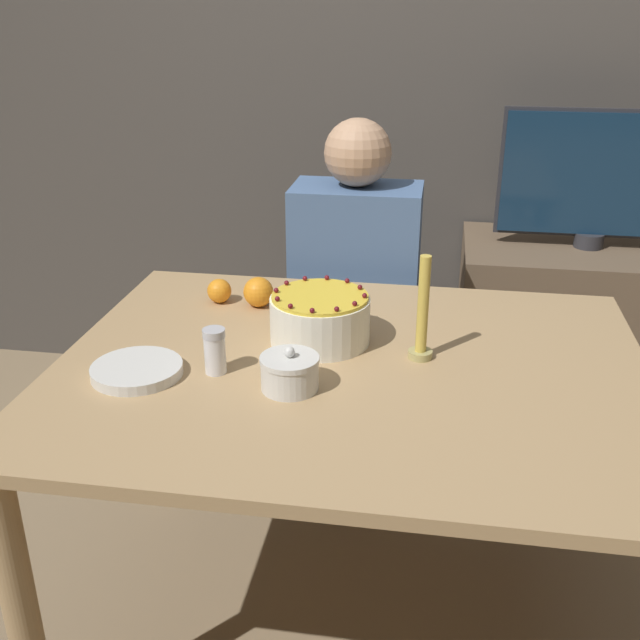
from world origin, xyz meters
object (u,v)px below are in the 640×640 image
object	(u,v)px
sugar_bowl	(290,372)
sugar_shaker	(215,351)
cake	(320,319)
tv_monitor	(598,177)
candle	(422,318)
person_man_blue_shirt	(354,328)

from	to	relation	value
sugar_bowl	sugar_shaker	bearing A→B (deg)	165.24
cake	tv_monitor	world-z (taller)	tv_monitor
candle	sugar_bowl	bearing A→B (deg)	-144.31
person_man_blue_shirt	tv_monitor	size ratio (longest dim) A/B	1.83
cake	candle	bearing A→B (deg)	-11.93
cake	sugar_bowl	world-z (taller)	cake
cake	candle	xyz separation A→B (m)	(0.24, -0.05, 0.04)
person_man_blue_shirt	sugar_bowl	bearing A→B (deg)	87.42
cake	tv_monitor	distance (m)	1.28
sugar_shaker	person_man_blue_shirt	xyz separation A→B (m)	(0.22, 0.82, -0.29)
sugar_shaker	person_man_blue_shirt	bearing A→B (deg)	75.16
tv_monitor	candle	bearing A→B (deg)	-117.50
tv_monitor	sugar_bowl	bearing A→B (deg)	-123.30
candle	person_man_blue_shirt	size ratio (longest dim) A/B	0.21
person_man_blue_shirt	tv_monitor	xyz separation A→B (m)	(0.77, 0.37, 0.45)
sugar_bowl	tv_monitor	xyz separation A→B (m)	(0.81, 1.24, 0.17)
cake	sugar_shaker	bearing A→B (deg)	-135.68
cake	tv_monitor	xyz separation A→B (m)	(0.79, 0.99, 0.15)
tv_monitor	sugar_shaker	bearing A→B (deg)	-129.76
cake	person_man_blue_shirt	xyz separation A→B (m)	(0.01, 0.62, -0.30)
person_man_blue_shirt	tv_monitor	distance (m)	0.97
sugar_shaker	cake	bearing A→B (deg)	44.32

